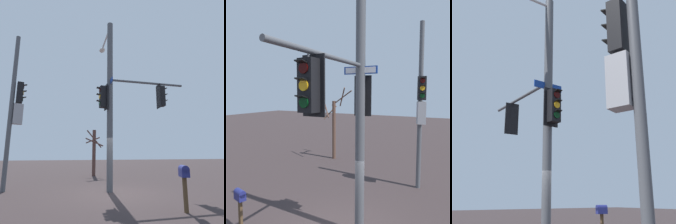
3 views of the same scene
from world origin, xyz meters
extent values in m
plane|color=#362B2B|center=(0.00, 0.00, 0.00)|extent=(80.00, 80.00, 0.00)
cylinder|color=#4C4F54|center=(0.45, 0.23, 4.38)|extent=(0.30, 0.30, 8.76)
cylinder|color=silver|center=(1.63, 0.27, 8.52)|extent=(2.35, 0.18, 0.10)
ellipsoid|color=silver|center=(2.80, 0.31, 8.44)|extent=(0.61, 0.38, 0.20)
cylinder|color=#4C4F54|center=(0.53, -1.84, 5.50)|extent=(0.26, 4.16, 0.12)
cube|color=black|center=(0.55, -2.66, 4.80)|extent=(0.37, 0.32, 1.10)
cube|color=black|center=(0.56, -2.49, 4.80)|extent=(0.56, 0.06, 1.30)
cylinder|color=#2F0403|center=(0.55, -2.82, 5.14)|extent=(0.22, 0.04, 0.22)
cube|color=black|center=(0.54, -2.90, 5.26)|extent=(0.22, 0.17, 0.06)
cylinder|color=#F2A814|center=(0.55, -2.82, 4.80)|extent=(0.22, 0.04, 0.22)
cube|color=black|center=(0.54, -2.90, 4.92)|extent=(0.22, 0.17, 0.06)
cylinder|color=black|center=(0.55, -2.82, 4.46)|extent=(0.22, 0.04, 0.22)
cube|color=black|center=(0.54, -2.90, 4.58)|extent=(0.22, 0.17, 0.06)
cylinder|color=#4C4F54|center=(0.55, -2.66, 5.43)|extent=(0.04, 0.04, 0.15)
cube|color=black|center=(0.44, 0.60, 4.56)|extent=(0.39, 0.33, 1.10)
cube|color=black|center=(0.46, 0.43, 4.56)|extent=(0.56, 0.09, 1.30)
cylinder|color=#2F0403|center=(0.42, 0.77, 4.90)|extent=(0.22, 0.05, 0.22)
cube|color=black|center=(0.42, 0.84, 5.02)|extent=(0.22, 0.18, 0.06)
cylinder|color=#F2A814|center=(0.42, 0.77, 4.56)|extent=(0.22, 0.05, 0.22)
cube|color=black|center=(0.42, 0.84, 4.68)|extent=(0.22, 0.18, 0.06)
cylinder|color=black|center=(0.42, 0.77, 4.22)|extent=(0.22, 0.05, 0.22)
cube|color=black|center=(0.42, 0.84, 4.34)|extent=(0.22, 0.18, 0.06)
cube|color=navy|center=(0.45, 0.23, 5.36)|extent=(1.10, 0.08, 0.24)
cube|color=white|center=(0.45, 0.21, 5.36)|extent=(1.00, 0.05, 0.18)
cylinder|color=#4C4F54|center=(1.46, 5.13, 3.99)|extent=(0.21, 0.21, 7.99)
cube|color=#99999E|center=(1.57, 4.81, 3.72)|extent=(0.49, 0.54, 1.04)
cube|color=black|center=(1.56, 4.82, 4.86)|extent=(0.44, 0.40, 1.10)
cylinder|color=#2F0403|center=(1.62, 4.66, 5.20)|extent=(0.22, 0.10, 0.22)
cube|color=black|center=(1.64, 4.59, 5.32)|extent=(0.25, 0.22, 0.06)
cylinder|color=#F2A814|center=(1.62, 4.66, 4.86)|extent=(0.22, 0.10, 0.22)
cube|color=black|center=(1.64, 4.59, 4.98)|extent=(0.25, 0.22, 0.06)
cylinder|color=black|center=(1.62, 4.66, 4.52)|extent=(0.22, 0.10, 0.22)
cube|color=black|center=(1.64, 4.59, 4.64)|extent=(0.25, 0.22, 0.06)
cube|color=#4C3823|center=(-3.19, -1.46, 0.53)|extent=(0.10, 0.10, 1.05)
cube|color=navy|center=(-3.19, -1.46, 1.17)|extent=(0.49, 0.34, 0.24)
cylinder|color=navy|center=(-3.19, -1.46, 1.29)|extent=(0.49, 0.34, 0.24)
cylinder|color=#51352F|center=(6.96, 0.27, 1.80)|extent=(0.28, 0.28, 3.59)
cylinder|color=#51352F|center=(6.29, 0.33, 2.58)|extent=(0.21, 1.39, 0.67)
cylinder|color=#51352F|center=(7.53, 0.32, 2.80)|extent=(0.19, 1.18, 0.56)
cylinder|color=#51352F|center=(6.41, 0.34, 2.84)|extent=(0.24, 1.19, 1.40)
camera|label=1|loc=(-9.13, 2.06, 1.81)|focal=31.77mm
camera|label=2|loc=(3.38, -6.58, 4.66)|focal=37.62mm
camera|label=3|loc=(5.29, 8.53, 1.64)|focal=47.91mm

